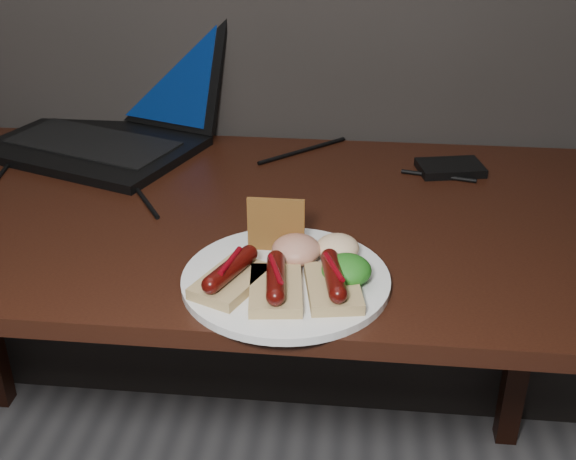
# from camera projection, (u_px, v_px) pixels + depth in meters

# --- Properties ---
(desk) EXTENTS (1.40, 0.70, 0.75)m
(desk) POSITION_uv_depth(u_px,v_px,m) (210.00, 253.00, 1.28)
(desk) COLOR black
(desk) RESTS_ON ground
(laptop) EXTENTS (0.50, 0.48, 0.25)m
(laptop) POSITION_uv_depth(u_px,v_px,m) (110.00, 118.00, 1.49)
(laptop) COLOR black
(laptop) RESTS_ON desk
(hard_drive) EXTENTS (0.13, 0.10, 0.02)m
(hard_drive) POSITION_uv_depth(u_px,v_px,m) (450.00, 168.00, 1.37)
(hard_drive) COLOR black
(hard_drive) RESTS_ON desk
(desk_cables) EXTENTS (0.91, 0.40, 0.01)m
(desk_cables) POSITION_uv_depth(u_px,v_px,m) (211.00, 170.00, 1.37)
(desk_cables) COLOR black
(desk_cables) RESTS_ON desk
(plate) EXTENTS (0.38, 0.38, 0.01)m
(plate) POSITION_uv_depth(u_px,v_px,m) (286.00, 280.00, 1.02)
(plate) COLOR silver
(plate) RESTS_ON desk
(bread_sausage_left) EXTENTS (0.11, 0.13, 0.04)m
(bread_sausage_left) POSITION_uv_depth(u_px,v_px,m) (231.00, 276.00, 0.99)
(bread_sausage_left) COLOR tan
(bread_sausage_left) RESTS_ON plate
(bread_sausage_center) EXTENTS (0.08, 0.12, 0.04)m
(bread_sausage_center) POSITION_uv_depth(u_px,v_px,m) (276.00, 284.00, 0.97)
(bread_sausage_center) COLOR tan
(bread_sausage_center) RESTS_ON plate
(bread_sausage_right) EXTENTS (0.09, 0.13, 0.04)m
(bread_sausage_right) POSITION_uv_depth(u_px,v_px,m) (333.00, 282.00, 0.97)
(bread_sausage_right) COLOR tan
(bread_sausage_right) RESTS_ON plate
(crispbread) EXTENTS (0.09, 0.01, 0.08)m
(crispbread) POSITION_uv_depth(u_px,v_px,m) (276.00, 225.00, 1.07)
(crispbread) COLOR #965C29
(crispbread) RESTS_ON plate
(salad_greens) EXTENTS (0.07, 0.07, 0.04)m
(salad_greens) POSITION_uv_depth(u_px,v_px,m) (346.00, 270.00, 1.00)
(salad_greens) COLOR #165711
(salad_greens) RESTS_ON plate
(salsa_mound) EXTENTS (0.07, 0.07, 0.04)m
(salsa_mound) POSITION_uv_depth(u_px,v_px,m) (296.00, 250.00, 1.05)
(salsa_mound) COLOR maroon
(salsa_mound) RESTS_ON plate
(coleslaw_mound) EXTENTS (0.06, 0.06, 0.04)m
(coleslaw_mound) POSITION_uv_depth(u_px,v_px,m) (338.00, 248.00, 1.06)
(coleslaw_mound) COLOR silver
(coleslaw_mound) RESTS_ON plate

